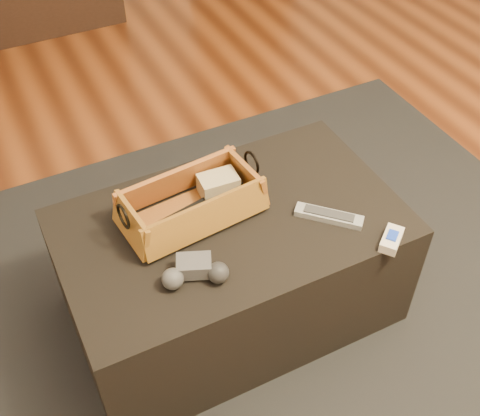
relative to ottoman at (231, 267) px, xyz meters
name	(u,v)px	position (x,y,z in m)	size (l,w,h in m)	color
floor	(265,341)	(0.04, -0.16, -0.23)	(5.00, 5.50, 0.01)	brown
area_rug	(239,320)	(0.00, -0.05, -0.22)	(2.60, 2.00, 0.01)	black
ottoman	(231,267)	(0.00, 0.00, 0.00)	(1.00, 0.60, 0.42)	black
tv_remote	(188,215)	(-0.11, 0.05, 0.24)	(0.22, 0.05, 0.02)	black
cloth_bundle	(218,185)	(0.01, 0.11, 0.26)	(0.11, 0.08, 0.06)	tan
wicker_basket	(192,204)	(-0.09, 0.07, 0.26)	(0.43, 0.26, 0.15)	#A16224
game_controller	(195,272)	(-0.18, -0.15, 0.24)	(0.19, 0.13, 0.06)	#403F43
silver_remote	(329,216)	(0.26, -0.12, 0.22)	(0.17, 0.17, 0.02)	#95989C
cream_gadget	(392,239)	(0.36, -0.28, 0.23)	(0.10, 0.10, 0.03)	beige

